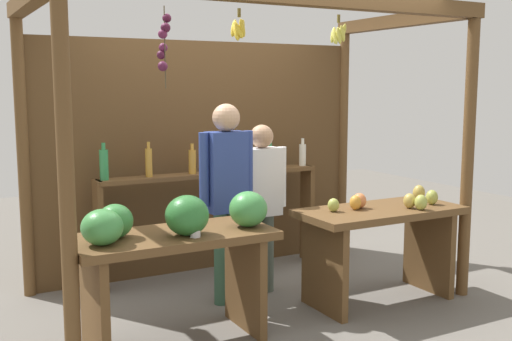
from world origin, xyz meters
The scene contains 7 objects.
ground_plane centered at (0.00, 0.00, 0.00)m, with size 12.00×12.00×0.00m, color slate.
market_stall centered at (0.00, 0.45, 1.42)m, with size 3.46×1.89×2.48m.
fruit_counter_left centered at (-0.93, -0.69, 0.72)m, with size 1.40×0.64×1.08m.
fruit_counter_right centered at (0.93, -0.67, 0.60)m, with size 1.40×0.64×0.95m.
bottle_shelf_unit centered at (-0.03, 0.67, 0.80)m, with size 2.22×0.22×1.33m.
vendor_man centered at (-0.24, -0.10, 1.01)m, with size 0.48×0.23×1.67m.
vendor_woman centered at (0.15, 0.00, 0.88)m, with size 0.48×0.20×1.48m.
Camera 1 is at (-2.39, -4.60, 1.82)m, focal length 43.20 mm.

